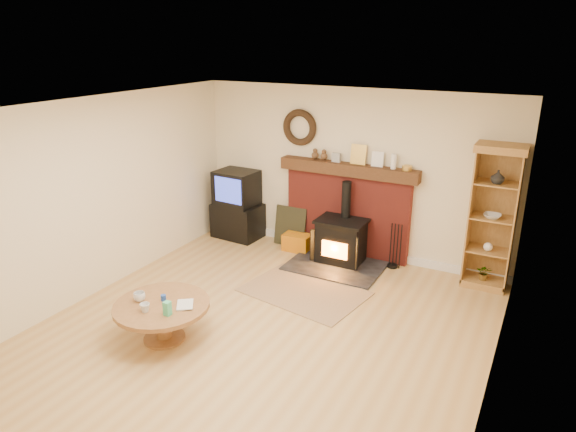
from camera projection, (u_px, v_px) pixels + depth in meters
The scene contains 11 objects.
ground at pixel (260, 333), 6.04m from camera, with size 5.50×5.50×0.00m, color tan.
room_shell at pixel (260, 191), 5.56m from camera, with size 5.02×5.52×2.61m.
chimney_breast at pixel (347, 206), 8.00m from camera, with size 2.20×0.22×1.78m.
wood_stove at pixel (340, 243), 7.79m from camera, with size 1.40×1.00×1.25m.
area_rug at pixel (304, 292), 7.00m from camera, with size 1.59×1.09×0.01m, color brown.
tv_unit at pixel (237, 206), 8.76m from camera, with size 0.83×0.61×1.17m.
curio_cabinet at pixel (493, 217), 6.89m from camera, with size 0.64×0.46×2.00m.
firelog_box at pixel (297, 242), 8.32m from camera, with size 0.44×0.27×0.27m, color #E3AF0B.
leaning_painting at pixel (290, 226), 8.47m from camera, with size 0.55×0.03×0.66m, color black.
fire_tools at pixel (394, 258), 7.70m from camera, with size 0.19×0.16×0.70m.
coffee_table at pixel (162, 311), 5.80m from camera, with size 1.08×1.08×0.62m.
Camera 1 is at (2.75, -4.47, 3.31)m, focal length 32.00 mm.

